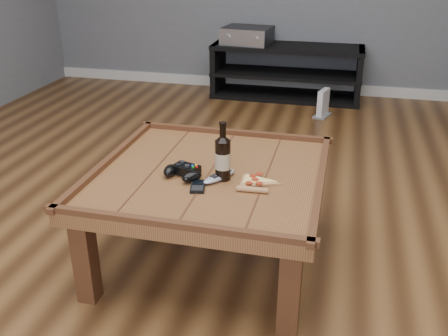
% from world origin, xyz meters
% --- Properties ---
extents(ground, '(6.00, 6.00, 0.00)m').
position_xyz_m(ground, '(0.00, 0.00, 0.00)').
color(ground, '#3F2512').
rests_on(ground, ground).
extents(baseboard, '(5.00, 0.02, 0.10)m').
position_xyz_m(baseboard, '(0.00, 2.99, 0.05)').
color(baseboard, silver).
rests_on(baseboard, ground).
extents(coffee_table, '(1.03, 1.03, 0.48)m').
position_xyz_m(coffee_table, '(0.00, 0.00, 0.39)').
color(coffee_table, brown).
rests_on(coffee_table, ground).
extents(media_console, '(1.40, 0.45, 0.50)m').
position_xyz_m(media_console, '(0.00, 2.75, 0.25)').
color(media_console, black).
rests_on(media_console, ground).
extents(beer_bottle, '(0.07, 0.07, 0.26)m').
position_xyz_m(beer_bottle, '(0.07, -0.06, 0.55)').
color(beer_bottle, black).
rests_on(beer_bottle, coffee_table).
extents(game_controller, '(0.19, 0.16, 0.05)m').
position_xyz_m(game_controller, '(-0.10, -0.08, 0.48)').
color(game_controller, black).
rests_on(game_controller, coffee_table).
extents(pizza_slice, '(0.15, 0.24, 0.02)m').
position_xyz_m(pizza_slice, '(0.22, -0.08, 0.46)').
color(pizza_slice, tan).
rests_on(pizza_slice, coffee_table).
extents(smartphone, '(0.08, 0.12, 0.01)m').
position_xyz_m(smartphone, '(-0.01, -0.17, 0.46)').
color(smartphone, black).
rests_on(smartphone, coffee_table).
extents(remote_control, '(0.14, 0.19, 0.03)m').
position_xyz_m(remote_control, '(0.06, -0.06, 0.46)').
color(remote_control, '#9396A0').
rests_on(remote_control, coffee_table).
extents(av_receiver, '(0.47, 0.41, 0.15)m').
position_xyz_m(av_receiver, '(-0.38, 2.74, 0.58)').
color(av_receiver, black).
rests_on(av_receiver, media_console).
extents(game_console, '(0.16, 0.21, 0.24)m').
position_xyz_m(game_console, '(0.39, 2.25, 0.11)').
color(game_console, gray).
rests_on(game_console, ground).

